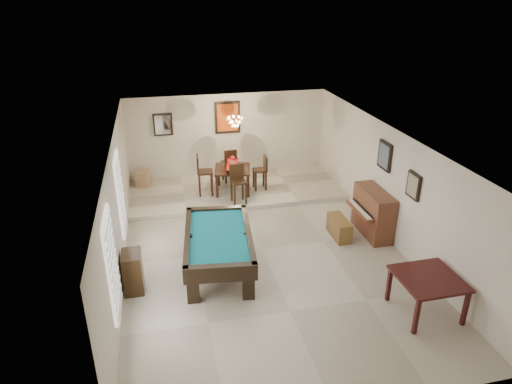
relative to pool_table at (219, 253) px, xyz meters
name	(u,v)px	position (x,y,z in m)	size (l,w,h in m)	color
ground_plane	(262,249)	(1.06, 0.62, -0.42)	(6.00, 9.00, 0.02)	beige
wall_back	(228,136)	(1.06, 5.12, 0.89)	(6.00, 0.04, 2.60)	silver
wall_front	(344,340)	(1.06, -3.88, 0.89)	(6.00, 0.04, 2.60)	silver
wall_left	(118,210)	(-1.94, 0.62, 0.89)	(0.04, 9.00, 2.60)	silver
wall_right	(390,185)	(4.06, 0.62, 0.89)	(0.04, 9.00, 2.60)	silver
ceiling	(262,139)	(1.06, 0.62, 2.19)	(6.00, 9.00, 0.04)	white
dining_step	(236,190)	(1.06, 3.87, -0.35)	(6.00, 2.50, 0.12)	beige
window_left_front	(112,264)	(-1.91, -1.58, 0.99)	(0.06, 1.00, 1.70)	white
window_left_rear	(120,194)	(-1.91, 1.22, 0.99)	(0.06, 1.00, 1.70)	white
pool_table	(219,253)	(0.00, 0.00, 0.00)	(1.35, 2.48, 0.83)	black
square_table	(426,295)	(3.43, -2.17, -0.04)	(1.08, 1.08, 0.75)	black
upright_piano	(368,213)	(3.67, 0.75, 0.14)	(0.74, 1.33, 1.11)	brown
piano_bench	(339,228)	(2.98, 0.78, -0.18)	(0.33, 0.85, 0.47)	brown
apothecary_chest	(133,272)	(-1.72, -0.32, -0.01)	(0.36, 0.54, 0.82)	black
dining_table	(233,178)	(0.94, 3.70, 0.11)	(0.98, 0.98, 0.81)	black
flower_vase	(232,160)	(0.94, 3.70, 0.65)	(0.15, 0.15, 0.26)	red
dining_chair_south	(239,185)	(0.97, 2.90, 0.23)	(0.39, 0.39, 1.05)	black
dining_chair_north	(229,165)	(0.97, 4.47, 0.21)	(0.38, 0.38, 1.02)	black
dining_chair_west	(205,175)	(0.17, 3.66, 0.28)	(0.43, 0.43, 1.15)	black
dining_chair_east	(260,173)	(1.73, 3.69, 0.20)	(0.37, 0.37, 0.99)	black
corner_bench	(143,178)	(-1.56, 4.72, -0.09)	(0.37, 0.46, 0.42)	#A37B58
chandelier	(235,118)	(1.06, 3.82, 1.79)	(0.44, 0.44, 0.60)	#FFE5B2
back_painting	(228,117)	(1.06, 5.08, 1.49)	(0.75, 0.06, 0.95)	#D84C14
back_mirror	(163,125)	(-0.84, 5.08, 1.39)	(0.55, 0.06, 0.65)	white
right_picture_upper	(385,156)	(4.02, 0.92, 1.49)	(0.06, 0.55, 0.65)	slate
right_picture_lower	(414,186)	(4.02, -0.38, 1.29)	(0.06, 0.45, 0.55)	gray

